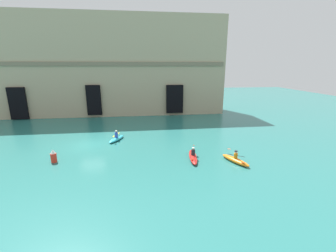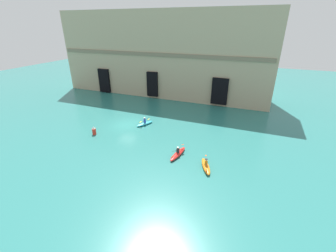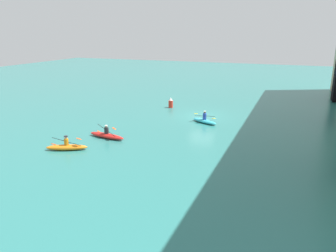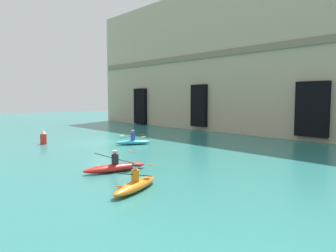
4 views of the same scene
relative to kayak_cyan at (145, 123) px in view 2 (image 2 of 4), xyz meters
name	(u,v)px [view 2 (image 2 of 4)]	position (x,y,z in m)	size (l,w,h in m)	color
ground_plane	(127,125)	(-2.59, -0.95, -0.24)	(120.00, 120.00, 0.00)	#28706B
cliff_bluff	(162,55)	(-4.02, 16.03, 7.84)	(42.65, 7.40, 16.23)	tan
kayak_cyan	(145,123)	(0.00, 0.00, 0.00)	(1.92, 2.88, 1.16)	#33B2C6
kayak_red	(178,154)	(7.43, -6.23, 0.00)	(1.11, 3.45, 1.09)	red
kayak_orange	(206,166)	(10.96, -7.46, 0.00)	(1.85, 3.03, 1.09)	orange
marker_buoy	(94,131)	(-4.93, -5.38, 0.32)	(0.51, 0.51, 1.19)	red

